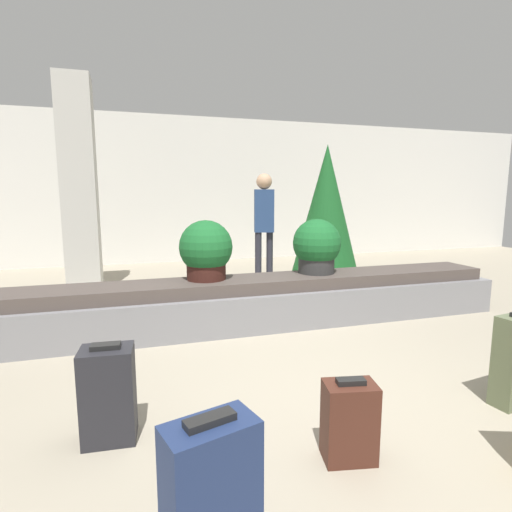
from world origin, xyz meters
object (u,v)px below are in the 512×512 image
object	(u,v)px
suitcase_5	(349,421)
suitcase_0	(108,394)
traveler_0	(264,218)
decorated_tree	(326,209)
suitcase_2	(211,495)
potted_plant_0	(206,250)
pillar	(79,188)
potted_plant_1	(317,247)

from	to	relation	value
suitcase_5	suitcase_0	bearing A→B (deg)	166.74
traveler_0	decorated_tree	size ratio (longest dim) A/B	0.79
suitcase_0	suitcase_2	distance (m)	1.11
suitcase_0	potted_plant_0	world-z (taller)	potted_plant_0
decorated_tree	pillar	bearing A→B (deg)	174.43
pillar	decorated_tree	size ratio (longest dim) A/B	1.38
pillar	potted_plant_0	world-z (taller)	pillar
suitcase_5	traveler_0	bearing A→B (deg)	89.12
suitcase_0	potted_plant_0	distance (m)	2.22
pillar	traveler_0	bearing A→B (deg)	-4.93
suitcase_5	potted_plant_1	bearing A→B (deg)	79.81
suitcase_0	traveler_0	size ratio (longest dim) A/B	0.33
suitcase_5	potted_plant_0	bearing A→B (deg)	109.33
pillar	suitcase_5	bearing A→B (deg)	-68.21
potted_plant_0	decorated_tree	size ratio (longest dim) A/B	0.28
suitcase_5	traveler_0	size ratio (longest dim) A/B	0.26
potted_plant_1	decorated_tree	bearing A→B (deg)	60.49
potted_plant_1	decorated_tree	world-z (taller)	decorated_tree
suitcase_0	traveler_0	bearing A→B (deg)	64.27
potted_plant_0	suitcase_5	bearing A→B (deg)	-81.70
suitcase_5	decorated_tree	distance (m)	4.87
pillar	potted_plant_1	distance (m)	3.67
suitcase_2	decorated_tree	bearing A→B (deg)	42.93
potted_plant_0	suitcase_0	bearing A→B (deg)	-115.90
traveler_0	pillar	bearing A→B (deg)	-171.02
potted_plant_0	potted_plant_1	xyz separation A→B (m)	(1.34, -0.01, -0.00)
potted_plant_1	traveler_0	world-z (taller)	traveler_0
pillar	suitcase_0	distance (m)	4.35
suitcase_2	traveler_0	world-z (taller)	traveler_0
suitcase_2	traveler_0	xyz separation A→B (m)	(1.80, 4.88, 0.81)
suitcase_0	suitcase_5	size ratio (longest dim) A/B	1.27
traveler_0	potted_plant_0	bearing A→B (deg)	-110.03
potted_plant_0	traveler_0	world-z (taller)	traveler_0
pillar	decorated_tree	world-z (taller)	pillar
decorated_tree	potted_plant_0	bearing A→B (deg)	-142.66
suitcase_0	potted_plant_1	bearing A→B (deg)	44.50
potted_plant_0	traveler_0	distance (m)	2.35
traveler_0	suitcase_0	bearing A→B (deg)	-106.19
suitcase_2	traveler_0	bearing A→B (deg)	53.76
suitcase_5	potted_plant_0	world-z (taller)	potted_plant_0
suitcase_5	potted_plant_1	size ratio (longest dim) A/B	0.74
pillar	suitcase_5	xyz separation A→B (m)	(1.88, -4.70, -1.37)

